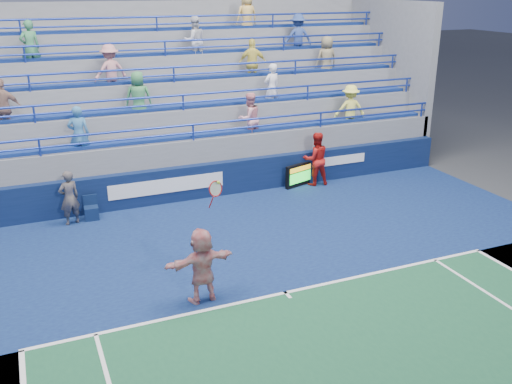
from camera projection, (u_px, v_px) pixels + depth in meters
name	position (u px, v px, depth m)	size (l,w,h in m)	color
ground	(286.00, 293.00, 12.59)	(120.00, 120.00, 0.00)	#333538
sponsor_wall	(197.00, 182.00, 18.03)	(18.00, 0.32, 1.10)	#0A183A
bleacher_stand	(165.00, 125.00, 20.95)	(18.00, 5.60, 6.13)	slate
serve_speed_board	(299.00, 175.00, 19.14)	(1.12, 0.48, 0.79)	black
judge_chair	(91.00, 212.00, 16.49)	(0.42, 0.42, 0.70)	#0D1D40
tennis_player	(202.00, 265.00, 12.04)	(1.59, 0.64, 2.69)	white
line_judge	(69.00, 198.00, 15.96)	(0.58, 0.38, 1.59)	#131936
ball_girl	(316.00, 159.00, 19.11)	(0.89, 0.69, 1.83)	#AF1714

